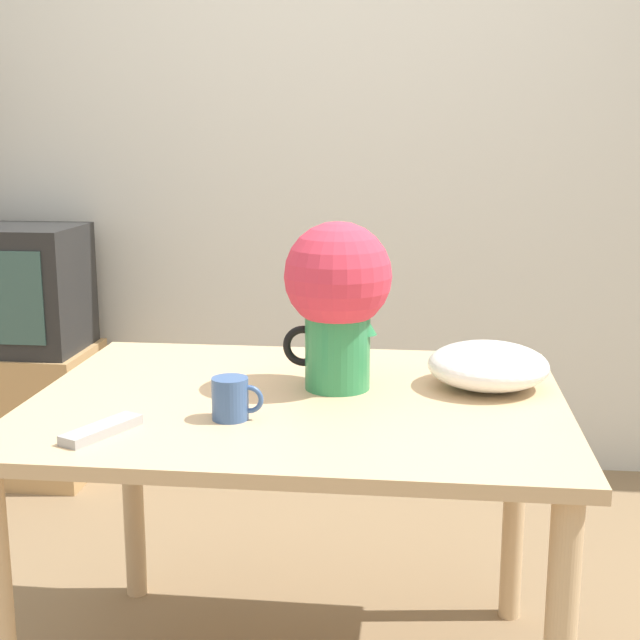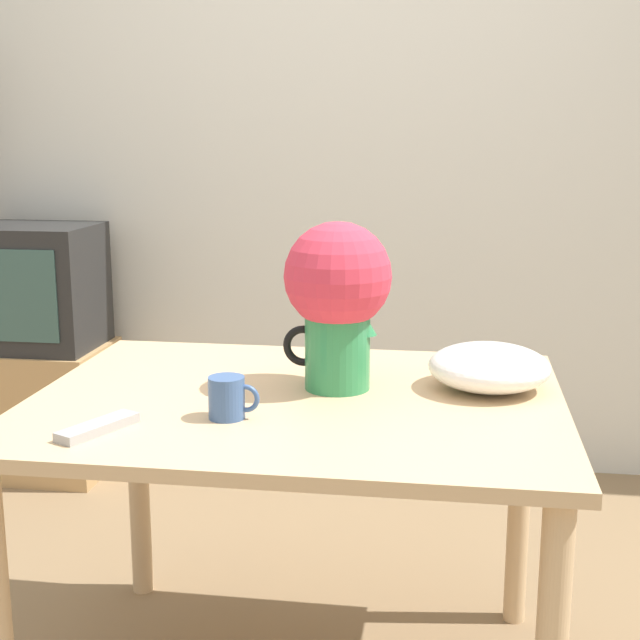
{
  "view_description": "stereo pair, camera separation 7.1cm",
  "coord_description": "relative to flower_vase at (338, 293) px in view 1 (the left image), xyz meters",
  "views": [
    {
      "loc": [
        0.35,
        -1.9,
        1.35
      ],
      "look_at": [
        0.11,
        0.11,
        0.92
      ],
      "focal_mm": 50.0,
      "sensor_mm": 36.0,
      "label": 1
    },
    {
      "loc": [
        0.42,
        -1.9,
        1.35
      ],
      "look_at": [
        0.11,
        0.11,
        0.92
      ],
      "focal_mm": 50.0,
      "sensor_mm": 36.0,
      "label": 2
    }
  ],
  "objects": [
    {
      "name": "coffee_mug",
      "position": [
        -0.2,
        -0.26,
        -0.18
      ],
      "size": [
        0.11,
        0.08,
        0.09
      ],
      "color": "#385689",
      "rests_on": "table"
    },
    {
      "name": "remote_control",
      "position": [
        -0.44,
        -0.38,
        -0.22
      ],
      "size": [
        0.12,
        0.19,
        0.02
      ],
      "color": "#999999",
      "rests_on": "table"
    },
    {
      "name": "tv_set",
      "position": [
        -1.36,
        1.2,
        -0.23
      ],
      "size": [
        0.51,
        0.4,
        0.48
      ],
      "color": "black",
      "rests_on": "tv_stand"
    },
    {
      "name": "flower_vase",
      "position": [
        0.0,
        0.0,
        0.0
      ],
      "size": [
        0.25,
        0.25,
        0.39
      ],
      "color": "#2D844C",
      "rests_on": "table"
    },
    {
      "name": "wall_back",
      "position": [
        -0.16,
        1.52,
        0.32
      ],
      "size": [
        8.0,
        0.05,
        2.6
      ],
      "color": "silver",
      "rests_on": "ground_plane"
    },
    {
      "name": "table",
      "position": [
        -0.08,
        -0.08,
        -0.33
      ],
      "size": [
        1.21,
        0.94,
        0.75
      ],
      "color": "tan",
      "rests_on": "ground_plane"
    },
    {
      "name": "tv_stand",
      "position": [
        -1.36,
        1.2,
        -0.73
      ],
      "size": [
        0.56,
        0.43,
        0.51
      ],
      "color": "tan",
      "rests_on": "ground_plane"
    },
    {
      "name": "white_bowl",
      "position": [
        0.35,
        0.05,
        -0.18
      ],
      "size": [
        0.28,
        0.28,
        0.11
      ],
      "color": "white",
      "rests_on": "table"
    }
  ]
}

